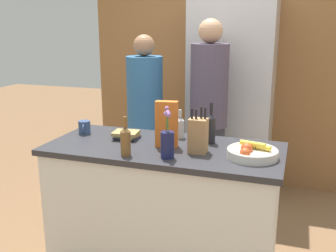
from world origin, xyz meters
name	(u,v)px	position (x,y,z in m)	size (l,w,h in m)	color
kitchen_island	(164,206)	(0.00, 0.00, 0.45)	(1.62, 0.73, 0.91)	silver
back_wall_wood	(219,63)	(0.00, 1.81, 1.30)	(2.82, 0.12, 2.60)	olive
refrigerator	(232,99)	(0.22, 1.45, 0.98)	(0.80, 0.62, 1.96)	#B7B7BC
fruit_bowl	(252,152)	(0.60, -0.06, 0.94)	(0.32, 0.32, 0.10)	silver
knife_block	(198,135)	(0.26, -0.06, 1.02)	(0.12, 0.10, 0.30)	#A87A4C
flower_vase	(167,142)	(0.10, -0.22, 1.01)	(0.09, 0.09, 0.33)	#191E4C
cereal_box	(167,124)	(0.02, -0.01, 1.06)	(0.16, 0.08, 0.32)	orange
coffee_mug	(84,127)	(-0.68, 0.10, 0.96)	(0.09, 0.12, 0.10)	#334770
book_stack	(127,135)	(-0.31, 0.08, 0.94)	(0.19, 0.17, 0.06)	#2D334C
bottle_oil	(126,140)	(-0.16, -0.26, 1.01)	(0.07, 0.07, 0.26)	brown
bottle_vinegar	(211,127)	(0.29, 0.17, 1.02)	(0.06, 0.06, 0.29)	black
bottle_wine	(180,127)	(0.05, 0.23, 0.99)	(0.06, 0.06, 0.21)	#B2BCC1
person_at_sink	(145,114)	(-0.48, 0.84, 0.92)	(0.33, 0.33, 1.63)	#383842
person_in_blue	(209,109)	(0.12, 0.86, 1.00)	(0.33, 0.33, 1.76)	#383842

